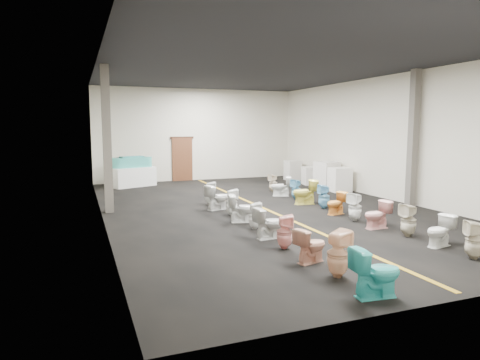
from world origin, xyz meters
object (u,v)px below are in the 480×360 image
Objects in this scene: toilet_right_1 at (440,231)px; toilet_left_2 at (311,245)px; toilet_left_1 at (338,254)px; toilet_left_8 at (218,197)px; toilet_left_7 at (232,202)px; toilet_left_6 at (242,208)px; toilet_right_0 at (475,240)px; toilet_left_5 at (255,216)px; toilet_right_10 at (273,183)px; toilet_right_9 at (281,186)px; appliance_crate_c at (311,176)px; appliance_crate_b at (327,175)px; toilet_left_3 at (285,232)px; toilet_right_3 at (377,215)px; toilet_right_4 at (355,207)px; appliance_crate_d at (293,170)px; toilet_right_7 at (305,192)px; display_table at (132,177)px; appliance_crate_a at (340,180)px; toilet_left_0 at (376,272)px; toilet_left_9 at (210,193)px; toilet_left_4 at (269,223)px; toilet_right_6 at (324,197)px; toilet_right_5 at (336,203)px; bathtub at (132,162)px.

toilet_left_2 is at bearing -102.09° from toilet_right_1.
toilet_left_1 reaches higher than toilet_left_8.
toilet_left_7 is at bearing 171.23° from toilet_left_8.
toilet_right_0 is (3.13, -4.80, 0.00)m from toilet_left_6.
toilet_left_5 is 6.44m from toilet_right_10.
toilet_right_9 reaches higher than toilet_left_2.
toilet_right_0 is (-2.64, -10.97, -0.01)m from appliance_crate_c.
appliance_crate_b reaches higher than toilet_left_7.
toilet_right_0 is (3.15, -0.08, -0.03)m from toilet_left_1.
toilet_right_1 is at bearing -89.07° from toilet_left_3.
toilet_right_3 is 0.90× the size of toilet_right_4.
appliance_crate_d is at bearing 134.28° from toilet_right_10.
display_table is at bearing -137.32° from toilet_right_7.
appliance_crate_b is at bearing 90.00° from appliance_crate_a.
toilet_left_5 is at bearing -116.75° from toilet_right_0.
toilet_left_0 is 3.23m from toilet_right_0.
toilet_left_8 is at bearing -153.86° from appliance_crate_b.
toilet_left_1 reaches higher than toilet_left_9.
toilet_right_1 is (-2.58, -11.82, -0.14)m from appliance_crate_d.
display_table is 10.55m from toilet_left_4.
appliance_crate_d is (0.00, 3.11, -0.09)m from appliance_crate_b.
toilet_right_3 is (3.01, -1.97, -0.02)m from toilet_left_6.
toilet_left_9 reaches higher than toilet_left_4.
appliance_crate_a reaches higher than toilet_right_3.
toilet_right_3 is 6.70m from toilet_right_10.
toilet_left_3 is at bearing -12.59° from toilet_left_1.
toilet_left_2 is 0.86× the size of toilet_left_9.
toilet_left_9 is (-5.86, -1.04, -0.09)m from appliance_crate_a.
toilet_left_9 and toilet_right_6 have the same top height.
appliance_crate_c is 1.15× the size of toilet_right_1.
toilet_left_2 is 3.80m from toilet_left_6.
toilet_left_4 is at bearing -174.46° from toilet_left_5.
toilet_right_10 is at bearing -36.05° from display_table.
toilet_right_3 reaches higher than toilet_right_1.
toilet_left_9 is 0.98× the size of toilet_right_4.
toilet_right_4 reaches higher than toilet_left_7.
appliance_crate_a is at bearing -41.73° from toilet_left_6.
toilet_right_5 is (3.08, 3.78, -0.00)m from toilet_left_2.
toilet_left_2 is (-5.81, -8.66, -0.23)m from appliance_crate_b.
toilet_left_9 is at bearing 6.14° from toilet_left_0.
toilet_left_5 is 5.02m from toilet_right_0.
toilet_right_5 is at bearing -113.81° from appliance_crate_c.
appliance_crate_a is 9.06m from toilet_right_0.
toilet_left_8 reaches higher than toilet_left_6.
bathtub reaches higher than toilet_right_5.
toilet_right_0 is at bearing -18.35° from toilet_right_4.
toilet_right_3 is at bearing -97.24° from toilet_left_4.
toilet_left_2 is 1.93m from toilet_left_4.
toilet_right_0 is (3.10, 0.88, -0.01)m from toilet_left_0.
toilet_right_4 is (2.98, 4.67, 0.01)m from toilet_left_0.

